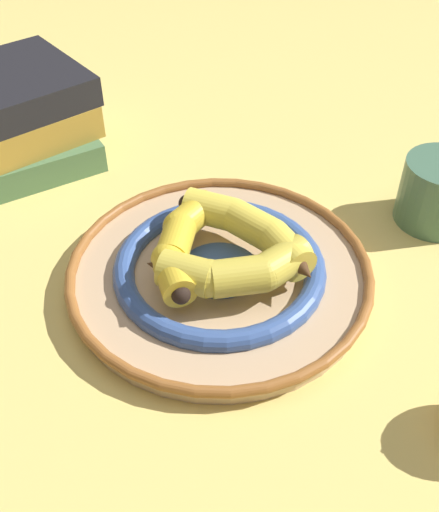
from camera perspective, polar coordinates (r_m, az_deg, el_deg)
The scene contains 6 objects.
ground_plane at distance 0.61m, azimuth 0.31°, elevation -4.52°, with size 2.80×2.80×0.00m, color #E5CC6B.
decorative_bowl at distance 0.62m, azimuth -0.00°, elevation -1.46°, with size 0.32×0.32×0.03m.
banana_a at distance 0.57m, azimuth 1.26°, elevation -1.49°, with size 0.13×0.14×0.04m.
banana_b at distance 0.62m, azimuth 3.08°, elevation 2.56°, with size 0.18×0.06×0.04m.
banana_c at distance 0.61m, azimuth -3.72°, elevation 1.41°, with size 0.10×0.15×0.03m.
book_stack at distance 0.84m, azimuth -18.22°, elevation 12.67°, with size 0.22×0.20×0.12m.
Camera 1 is at (-0.27, 0.32, 0.44)m, focal length 42.00 mm.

